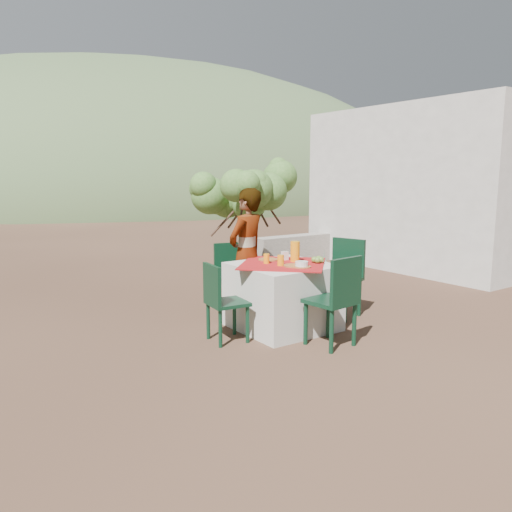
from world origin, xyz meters
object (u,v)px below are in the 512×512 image
at_px(chair_left, 221,299).
at_px(person, 247,253).
at_px(guesthouse, 440,188).
at_px(chair_near, 337,297).
at_px(agave, 324,273).
at_px(chair_far, 231,273).
at_px(table, 283,296).
at_px(chair_right, 343,273).
at_px(shrub_tree, 250,199).
at_px(juice_pitcher, 295,251).

relative_size(chair_left, person, 0.53).
bearing_deg(guesthouse, chair_near, -154.14).
bearing_deg(guesthouse, agave, -173.69).
relative_size(chair_far, agave, 1.29).
xyz_separation_m(table, chair_left, (-0.84, -0.02, 0.09)).
xyz_separation_m(chair_right, person, (-1.02, 0.65, 0.26)).
relative_size(table, chair_near, 1.37).
distance_m(chair_near, guesthouse, 5.91).
bearing_deg(chair_far, chair_near, -73.05).
distance_m(table, person, 0.76).
relative_size(chair_right, shrub_tree, 0.55).
xyz_separation_m(chair_far, chair_left, (-0.81, -1.11, -0.01)).
height_order(person, juice_pitcher, person).
bearing_deg(juice_pitcher, chair_near, -99.25).
distance_m(chair_far, chair_near, 1.92).
relative_size(table, chair_right, 1.35).
height_order(chair_left, guesthouse, guesthouse).
height_order(shrub_tree, juice_pitcher, shrub_tree).
distance_m(chair_near, chair_right, 1.22).
xyz_separation_m(chair_near, guesthouse, (5.24, 2.54, 0.97)).
height_order(chair_far, person, person).
height_order(chair_right, agave, chair_right).
bearing_deg(juice_pitcher, chair_right, -1.69).
xyz_separation_m(chair_left, chair_right, (1.78, 0.00, 0.07)).
xyz_separation_m(chair_far, juice_pitcher, (0.20, -1.08, 0.40)).
distance_m(chair_far, chair_right, 1.47).
height_order(guesthouse, juice_pitcher, guesthouse).
relative_size(chair_near, guesthouse, 0.23).
bearing_deg(chair_near, table, -92.41).
distance_m(chair_near, person, 1.49).
height_order(table, guesthouse, guesthouse).
distance_m(person, agave, 2.14).
relative_size(chair_left, shrub_tree, 0.48).
xyz_separation_m(chair_near, chair_right, (0.90, 0.82, 0.01)).
distance_m(guesthouse, juice_pitcher, 5.42).
bearing_deg(table, guesthouse, 17.90).
xyz_separation_m(chair_left, agave, (2.70, 1.35, -0.24)).
height_order(person, guesthouse, guesthouse).
relative_size(chair_far, juice_pitcher, 3.64).
bearing_deg(chair_right, guesthouse, 95.47).
distance_m(table, shrub_tree, 2.46).
relative_size(table, juice_pitcher, 5.48).
distance_m(chair_far, shrub_tree, 1.63).
bearing_deg(agave, chair_far, -172.63).
distance_m(chair_far, guesthouse, 5.44).
bearing_deg(guesthouse, chair_far, -173.32).
bearing_deg(juice_pitcher, guesthouse, 18.43).
bearing_deg(table, chair_near, -87.01).
bearing_deg(table, chair_left, -178.56).
bearing_deg(agave, shrub_tree, 142.26).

